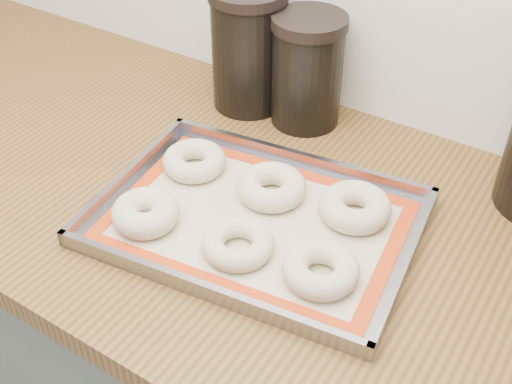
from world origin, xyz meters
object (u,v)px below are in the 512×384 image
Objects in this scene: bagel_front_left at (146,213)px; bagel_back_right at (355,207)px; canister_left at (249,48)px; bagel_front_mid at (238,244)px; bagel_front_right at (321,269)px; bagel_back_left at (194,161)px; baking_tray at (256,220)px; canister_mid at (307,70)px; bagel_back_mid at (271,187)px.

bagel_front_left is 0.31m from bagel_back_right.
bagel_back_right is 0.38m from canister_left.
canister_left is (-0.21, 0.35, 0.09)m from bagel_front_mid.
bagel_front_right is at bearing -45.03° from canister_left.
bagel_back_left is at bearing -172.73° from bagel_back_right.
bagel_front_mid is 0.12m from bagel_front_right.
bagel_front_mid is at bearing -123.59° from bagel_back_right.
bagel_front_mid is at bearing -78.26° from baking_tray.
bagel_front_right is 0.52× the size of canister_mid.
bagel_back_right is (0.12, 0.09, 0.02)m from baking_tray.
bagel_front_right is at bearing 8.29° from bagel_front_mid.
bagel_back_left is 0.96× the size of bagel_back_right.
bagel_back_left is 0.52× the size of canister_mid.
bagel_front_right is at bearing -20.56° from baking_tray.
bagel_back_mid is (-0.15, 0.11, 0.00)m from bagel_front_right.
baking_tray is 4.66× the size of bagel_back_right.
canister_mid reaches higher than bagel_back_left.
canister_left reaches higher than bagel_front_right.
bagel_back_mid is at bearing 142.49° from bagel_front_right.
canister_left reaches higher than bagel_front_mid.
bagel_front_right is 0.14m from bagel_back_right.
canister_mid is at bearing 105.60° from baking_tray.
baking_tray is at bearing 34.32° from bagel_front_left.
bagel_front_left reaches higher than bagel_front_right.
baking_tray is at bearing -143.38° from bagel_back_right.
bagel_front_mid is 0.95× the size of bagel_back_right.
baking_tray is at bearing 159.44° from bagel_front_right.
bagel_front_mid is at bearing -171.71° from bagel_front_right.
canister_left is at bearing 148.19° from bagel_back_right.
bagel_back_right is 0.48× the size of canister_left.
bagel_back_left is at bearing 144.17° from bagel_front_mid.
bagel_front_right is (0.27, 0.04, -0.00)m from bagel_front_left.
canister_left is (-0.19, 0.22, 0.09)m from bagel_back_mid.
canister_mid is (-0.07, 0.23, 0.08)m from bagel_back_mid.
bagel_front_right is 1.01× the size of bagel_back_left.
bagel_front_mid is 0.42m from canister_left.
canister_left reaches higher than bagel_back_right.
baking_tray is at bearing -18.98° from bagel_back_left.
bagel_front_left is 0.19m from bagel_back_mid.
bagel_front_left is at bearing -171.23° from bagel_front_mid.
bagel_front_mid is 0.21m from bagel_back_left.
bagel_back_left is (-0.15, 0.05, 0.01)m from baking_tray.
bagel_back_right reaches higher than bagel_front_right.
bagel_front_mid is 0.99× the size of bagel_back_left.
canister_left is 0.12m from canister_mid.
bagel_back_left is at bearing -176.32° from bagel_back_mid.
bagel_back_left is at bearing 161.02° from baking_tray.
bagel_back_right is (0.10, 0.16, 0.00)m from bagel_front_mid.
bagel_front_left is at bearing -171.45° from bagel_front_right.
bagel_front_left is 0.98× the size of bagel_front_mid.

